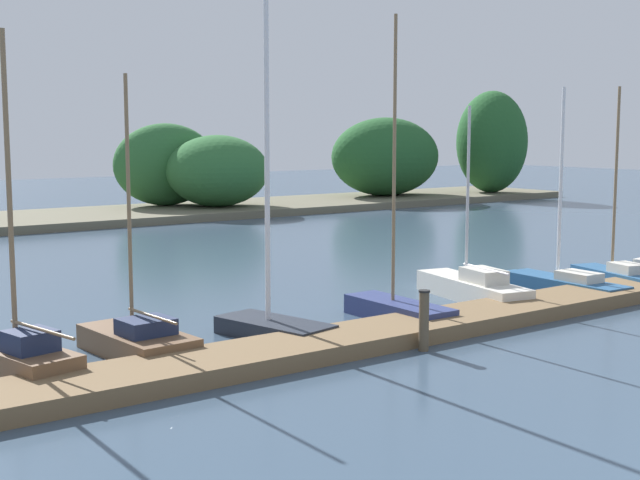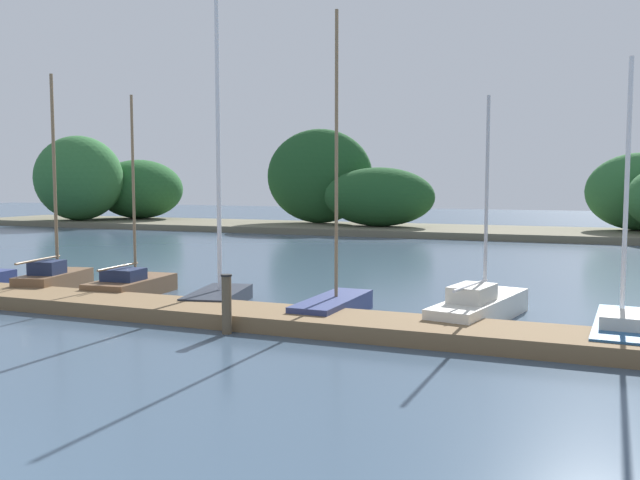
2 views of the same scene
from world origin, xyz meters
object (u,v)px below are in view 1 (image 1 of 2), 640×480
(sailboat_3, at_px, (136,338))
(sailboat_7, at_px, (562,281))
(sailboat_5, at_px, (395,306))
(sailboat_8, at_px, (615,274))
(sailboat_4, at_px, (270,317))
(mooring_piling_1, at_px, (424,320))
(sailboat_2, at_px, (20,356))
(sailboat_6, at_px, (470,286))

(sailboat_3, xyz_separation_m, sailboat_7, (12.83, -0.70, -0.03))
(sailboat_5, height_order, sailboat_8, sailboat_5)
(sailboat_3, xyz_separation_m, sailboat_4, (3.07, -0.37, 0.13))
(sailboat_4, relative_size, sailboat_7, 1.40)
(sailboat_7, relative_size, mooring_piling_1, 4.50)
(sailboat_5, distance_m, mooring_piling_1, 3.03)
(sailboat_3, height_order, mooring_piling_1, sailboat_3)
(sailboat_8, xyz_separation_m, mooring_piling_1, (-10.08, -2.41, 0.32))
(sailboat_4, bearing_deg, sailboat_7, -104.50)
(sailboat_3, bearing_deg, sailboat_4, -100.99)
(sailboat_4, height_order, sailboat_7, sailboat_4)
(sailboat_8, bearing_deg, sailboat_2, 102.50)
(sailboat_4, distance_m, sailboat_6, 6.81)
(sailboat_7, bearing_deg, sailboat_5, 93.15)
(sailboat_3, relative_size, mooring_piling_1, 4.44)
(sailboat_8, bearing_deg, sailboat_5, 102.79)
(mooring_piling_1, bearing_deg, sailboat_8, 13.44)
(sailboat_2, xyz_separation_m, sailboat_8, (17.55, -0.50, -0.11))
(mooring_piling_1, bearing_deg, sailboat_3, 146.48)
(sailboat_4, xyz_separation_m, sailboat_5, (3.41, -0.32, -0.13))
(sailboat_3, bearing_deg, sailboat_6, -93.73)
(sailboat_5, height_order, sailboat_7, sailboat_5)
(sailboat_4, bearing_deg, sailboat_5, -107.94)
(sailboat_3, distance_m, sailboat_7, 12.85)
(sailboat_2, height_order, sailboat_8, sailboat_2)
(sailboat_5, bearing_deg, sailboat_2, 89.13)
(sailboat_6, bearing_deg, sailboat_4, 105.24)
(sailboat_4, distance_m, sailboat_8, 12.00)
(sailboat_2, xyz_separation_m, sailboat_6, (12.35, 0.46, -0.07))
(sailboat_4, bearing_deg, mooring_piling_1, -159.44)
(sailboat_2, xyz_separation_m, sailboat_5, (8.97, -0.30, -0.09))
(sailboat_2, height_order, sailboat_6, sailboat_2)
(sailboat_2, distance_m, sailboat_3, 2.52)
(sailboat_2, bearing_deg, mooring_piling_1, -122.69)
(sailboat_5, xyz_separation_m, sailboat_8, (8.58, -0.20, -0.01))
(sailboat_3, height_order, sailboat_8, sailboat_8)
(sailboat_2, distance_m, sailboat_8, 17.56)
(sailboat_5, distance_m, sailboat_7, 6.35)
(sailboat_7, bearing_deg, sailboat_4, 91.29)
(sailboat_7, bearing_deg, sailboat_6, 78.71)
(sailboat_6, bearing_deg, mooring_piling_1, 136.17)
(sailboat_8, height_order, mooring_piling_1, sailboat_8)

